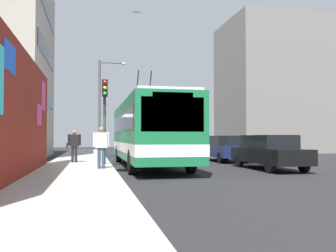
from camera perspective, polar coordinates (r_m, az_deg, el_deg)
ground_plane at (r=17.19m, az=-8.65°, el=-6.70°), size 80.00×80.00×0.00m
sidewalk_slab at (r=17.16m, az=-14.03°, el=-6.42°), size 48.00×3.20×0.15m
graffiti_wall at (r=12.93m, az=-22.45°, el=1.73°), size 13.19×0.32×4.46m
building_far_right at (r=38.91m, az=15.84°, el=5.85°), size 8.61×9.36×13.23m
city_bus at (r=18.30m, az=-3.17°, el=-0.69°), size 11.54×2.69×5.06m
parked_car_black at (r=17.39m, az=15.46°, el=-3.84°), size 4.87×1.76×1.58m
parked_car_navy at (r=22.71m, az=8.69°, el=-3.39°), size 4.90×1.82×1.58m
pedestrian_at_curb at (r=15.71m, az=-10.42°, el=-2.74°), size 0.24×0.70×1.77m
pedestrian_midblock at (r=19.99m, az=-14.50°, el=-2.65°), size 0.23×0.76×1.71m
traffic_light at (r=18.28m, az=-9.90°, el=2.94°), size 0.49×0.28×4.20m
street_lamp at (r=25.97m, az=-10.22°, el=3.89°), size 0.44×1.91×6.76m
curbside_puddle at (r=16.57m, az=-6.43°, el=-6.88°), size 1.42×1.42×0.00m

